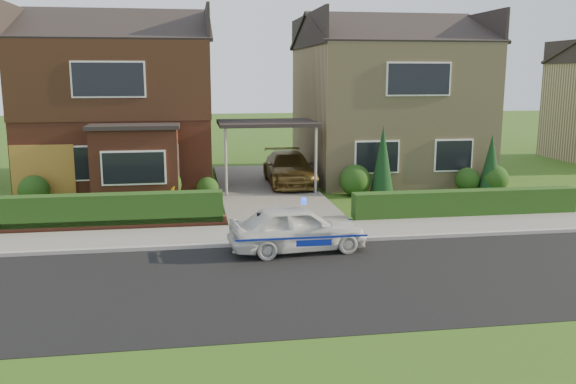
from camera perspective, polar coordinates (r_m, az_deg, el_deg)
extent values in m
plane|color=#295115|center=(13.93, 3.63, -8.27)|extent=(120.00, 120.00, 0.00)
cube|color=black|center=(13.93, 3.63, -8.27)|extent=(60.00, 6.00, 0.02)
cube|color=#9E9993|center=(16.76, 1.36, -4.69)|extent=(60.00, 0.16, 0.12)
cube|color=slate|center=(17.76, 0.75, -3.82)|extent=(60.00, 2.00, 0.10)
cube|color=#666059|center=(24.42, -1.98, 0.29)|extent=(3.80, 12.00, 0.12)
cube|color=brown|center=(27.03, -15.21, 7.02)|extent=(7.20, 8.00, 5.80)
cube|color=white|center=(23.46, -19.90, 2.51)|extent=(1.80, 0.08, 1.30)
cube|color=white|center=(23.06, -12.15, 2.79)|extent=(1.60, 0.08, 1.30)
cube|color=white|center=(22.99, -16.46, 10.07)|extent=(2.60, 0.08, 1.30)
cube|color=black|center=(26.98, -15.37, 10.09)|extent=(7.26, 8.06, 2.90)
cube|color=brown|center=(22.45, -14.07, 2.36)|extent=(3.00, 1.40, 2.70)
cube|color=black|center=(22.29, -14.24, 5.97)|extent=(3.20, 1.60, 0.14)
cube|color=tan|center=(28.25, 9.07, 7.42)|extent=(7.20, 8.00, 5.80)
cube|color=white|center=(24.10, 8.32, 3.26)|extent=(1.80, 0.08, 1.30)
cube|color=white|center=(25.22, 15.22, 3.33)|extent=(1.60, 0.08, 1.30)
cube|color=white|center=(24.41, 12.13, 10.30)|extent=(2.60, 0.08, 1.30)
cube|color=black|center=(24.08, -2.02, 6.47)|extent=(3.80, 3.00, 0.14)
cylinder|color=gray|center=(22.69, -5.83, 2.72)|extent=(0.10, 0.10, 2.70)
cylinder|color=gray|center=(23.12, 2.62, 2.92)|extent=(0.10, 0.10, 2.70)
cube|color=olive|center=(23.67, -21.91, 1.58)|extent=(2.20, 0.10, 2.10)
cube|color=brown|center=(18.88, -17.55, -3.05)|extent=(7.70, 0.25, 0.36)
cube|color=#163511|center=(19.06, -17.45, -3.46)|extent=(7.50, 0.55, 0.90)
cube|color=#163511|center=(20.67, 16.22, -2.29)|extent=(7.50, 0.55, 0.80)
sphere|color=#163511|center=(23.37, -22.67, 0.15)|extent=(1.08, 1.08, 1.08)
sphere|color=#163511|center=(22.50, -11.61, 0.70)|extent=(1.32, 1.32, 1.32)
sphere|color=#163511|center=(22.81, -7.54, 0.36)|extent=(0.84, 0.84, 0.84)
sphere|color=#163511|center=(23.39, 6.30, 1.10)|extent=(1.20, 1.20, 1.20)
sphere|color=#163511|center=(25.10, 16.43, 1.11)|extent=(0.96, 0.96, 0.96)
sphere|color=#163511|center=(25.27, 18.77, 1.17)|extent=(1.08, 1.08, 1.08)
cone|color=black|center=(23.38, 8.84, 2.76)|extent=(0.90, 0.90, 2.60)
cone|color=black|center=(25.09, 18.45, 2.42)|extent=(0.90, 0.90, 2.20)
imported|color=silver|center=(15.96, 0.90, -3.44)|extent=(1.83, 3.74, 1.23)
sphere|color=#193FF2|center=(15.83, 1.55, -0.98)|extent=(0.17, 0.17, 0.17)
cube|color=navy|center=(15.28, 1.37, -4.29)|extent=(3.31, 0.02, 0.05)
cube|color=navy|center=(16.67, 0.47, -2.99)|extent=(3.31, 0.01, 0.05)
ellipsoid|color=black|center=(15.66, -2.67, -2.76)|extent=(0.22, 0.17, 0.21)
sphere|color=white|center=(15.61, -2.60, -2.85)|extent=(0.11, 0.11, 0.11)
sphere|color=black|center=(15.61, -2.60, -2.28)|extent=(0.13, 0.13, 0.13)
cone|color=black|center=(15.60, -2.77, -2.04)|extent=(0.04, 0.04, 0.05)
cone|color=black|center=(15.61, -2.44, -2.03)|extent=(0.04, 0.04, 0.05)
imported|color=brown|center=(25.09, 0.09, 2.23)|extent=(1.88, 4.52, 1.31)
imported|color=gray|center=(20.86, -17.11, -1.27)|extent=(0.41, 0.33, 0.68)
imported|color=gray|center=(20.95, -11.03, -0.68)|extent=(0.61, 0.59, 0.86)
imported|color=gray|center=(19.46, -7.56, -1.63)|extent=(0.48, 0.48, 0.74)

